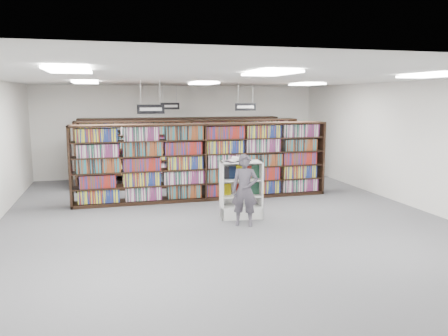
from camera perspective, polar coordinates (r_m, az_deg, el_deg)
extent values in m
plane|color=#4D4E52|center=(10.27, -0.21, -6.54)|extent=(12.00, 12.00, 0.00)
cube|color=silver|center=(9.89, -0.22, 11.60)|extent=(10.00, 12.00, 0.10)
cube|color=white|center=(15.81, -5.74, 4.82)|extent=(10.00, 0.10, 3.20)
cube|color=white|center=(4.51, 19.58, -6.48)|extent=(10.00, 0.10, 3.20)
cube|color=white|center=(12.21, 23.16, 2.88)|extent=(0.10, 12.00, 3.20)
cube|color=black|center=(11.96, -2.64, 0.83)|extent=(7.00, 0.60, 2.10)
cube|color=maroon|center=(11.96, -2.64, 0.83)|extent=(6.88, 0.42, 1.98)
cube|color=black|center=(13.90, -4.39, 1.98)|extent=(7.00, 0.60, 2.10)
cube|color=maroon|center=(13.90, -4.39, 1.98)|extent=(6.88, 0.42, 1.98)
cube|color=black|center=(15.56, -5.53, 2.73)|extent=(7.00, 0.60, 2.10)
cube|color=maroon|center=(15.56, -5.53, 2.73)|extent=(6.88, 0.42, 1.98)
cylinder|color=#B2B2B7|center=(10.59, -10.84, 9.71)|extent=(0.01, 0.01, 0.58)
cylinder|color=#B2B2B7|center=(10.64, -8.36, 9.77)|extent=(0.01, 0.01, 0.58)
cube|color=black|center=(10.61, -9.54, 7.58)|extent=(0.65, 0.02, 0.22)
cube|color=white|center=(10.60, -9.53, 7.58)|extent=(0.52, 0.00, 0.08)
cylinder|color=#B2B2B7|center=(13.12, 1.88, 9.72)|extent=(0.01, 0.01, 0.58)
cylinder|color=#B2B2B7|center=(13.26, 3.79, 9.70)|extent=(0.01, 0.01, 0.58)
cube|color=black|center=(13.19, 2.83, 7.97)|extent=(0.65, 0.02, 0.22)
cube|color=white|center=(13.18, 2.84, 7.97)|extent=(0.52, 0.00, 0.08)
cylinder|color=#B2B2B7|center=(14.67, -8.03, 9.57)|extent=(0.01, 0.01, 0.58)
cylinder|color=#B2B2B7|center=(14.73, -6.25, 9.60)|extent=(0.01, 0.01, 0.58)
cube|color=black|center=(14.70, -7.11, 8.03)|extent=(0.65, 0.02, 0.22)
cube|color=white|center=(14.69, -7.10, 8.03)|extent=(0.52, 0.00, 0.08)
cube|color=white|center=(6.60, -19.64, 11.98)|extent=(0.60, 1.20, 0.04)
cube|color=white|center=(7.03, 6.11, 12.24)|extent=(0.60, 1.20, 0.04)
cube|color=white|center=(8.57, 25.56, 10.85)|extent=(0.60, 1.20, 0.04)
cube|color=white|center=(11.58, -17.64, 10.62)|extent=(0.60, 1.20, 0.04)
cube|color=white|center=(11.84, -2.71, 10.99)|extent=(0.60, 1.20, 0.04)
cube|color=white|center=(12.81, 10.76, 10.70)|extent=(0.60, 1.20, 0.04)
cube|color=white|center=(10.28, 2.22, -5.70)|extent=(1.00, 0.58, 0.29)
cube|color=white|center=(10.08, -0.33, -2.92)|extent=(0.09, 0.48, 1.34)
cube|color=white|center=(10.25, 4.75, -2.74)|extent=(0.09, 0.48, 1.34)
cube|color=white|center=(10.37, 2.00, -2.58)|extent=(0.95, 0.13, 1.34)
cube|color=white|center=(10.04, 2.26, 0.83)|extent=(1.00, 0.58, 0.03)
cube|color=white|center=(10.19, 2.23, -3.62)|extent=(0.92, 0.53, 0.02)
cube|color=white|center=(10.11, 2.24, -1.51)|extent=(0.92, 0.53, 0.02)
cube|color=black|center=(10.07, 0.19, -0.64)|extent=(0.20, 0.09, 0.29)
cube|color=black|center=(10.10, 1.20, -0.61)|extent=(0.20, 0.09, 0.29)
cube|color=#BFAC08|center=(10.13, 2.19, -0.59)|extent=(0.20, 0.09, 0.29)
cube|color=maroon|center=(10.16, 3.19, -0.56)|extent=(0.20, 0.09, 0.29)
cube|color=#1B4931|center=(10.20, 4.17, -0.53)|extent=(0.20, 0.09, 0.29)
cube|color=#BFAC08|center=(10.14, 0.30, -2.82)|extent=(0.22, 0.08, 0.27)
cube|color=maroon|center=(10.20, 2.18, -2.76)|extent=(0.22, 0.08, 0.27)
cube|color=#1B4931|center=(10.27, 4.04, -2.69)|extent=(0.22, 0.08, 0.27)
cube|color=black|center=(10.01, 1.74, 0.93)|extent=(0.64, 0.48, 0.01)
cube|color=white|center=(9.98, 0.99, 0.96)|extent=(0.33, 0.36, 0.05)
cube|color=white|center=(10.05, 2.48, 1.02)|extent=(0.33, 0.36, 0.07)
cylinder|color=white|center=(10.00, 1.63, 1.22)|extent=(0.18, 0.31, 0.10)
imported|color=#48434D|center=(9.51, 2.73, -2.93)|extent=(0.67, 0.57, 1.58)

